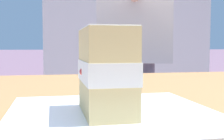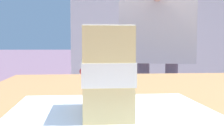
% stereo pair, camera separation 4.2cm
% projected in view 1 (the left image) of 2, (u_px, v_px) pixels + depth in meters
% --- Properties ---
extents(dessert_plate, '(0.29, 0.29, 0.02)m').
position_uv_depth(dessert_plate, '(112.00, 116.00, 0.43)').
color(dessert_plate, white).
rests_on(dessert_plate, patio_table).
extents(cake_slice, '(0.13, 0.07, 0.12)m').
position_uv_depth(cake_slice, '(106.00, 71.00, 0.41)').
color(cake_slice, '#E0C17A').
rests_on(cake_slice, dessert_plate).
extents(diner_person, '(0.56, 0.44, 1.47)m').
position_uv_depth(diner_person, '(135.00, 19.00, 1.65)').
color(diner_person, slate).
rests_on(diner_person, ground).
extents(patio_building, '(4.56, 2.27, 3.17)m').
position_uv_depth(patio_building, '(102.00, 10.00, 6.13)').
color(patio_building, silver).
rests_on(patio_building, ground).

